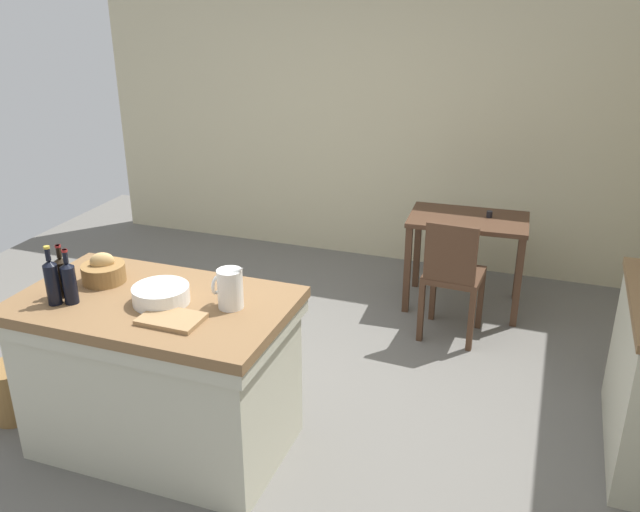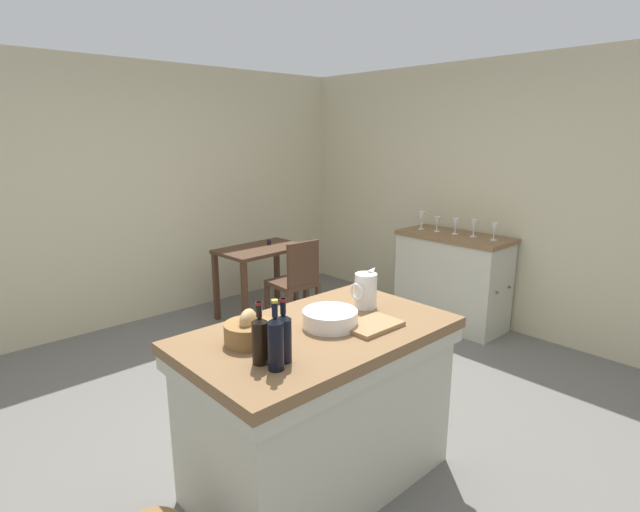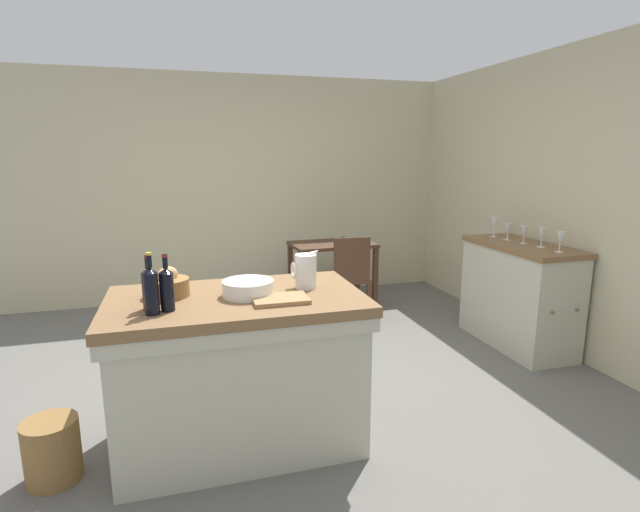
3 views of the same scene
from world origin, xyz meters
name	(u,v)px [view 3 (image 3 of 3)]	position (x,y,z in m)	size (l,w,h in m)	color
ground_plane	(278,391)	(0.00, 0.00, 0.00)	(6.76, 6.76, 0.00)	#66635E
wall_back	(233,189)	(0.00, 2.60, 1.30)	(5.32, 0.12, 2.60)	beige
wall_right	(585,204)	(2.60, 0.00, 1.30)	(0.12, 5.20, 2.60)	beige
island_table	(239,365)	(-0.34, -0.55, 0.49)	(1.44, 0.85, 0.91)	brown
side_cabinet	(518,295)	(2.26, 0.29, 0.47)	(0.52, 1.12, 0.93)	brown
writing_desk	(332,254)	(0.98, 1.78, 0.63)	(0.93, 0.60, 0.80)	#472D1E
wooden_chair	(348,277)	(0.96, 1.20, 0.51)	(0.42, 0.42, 0.92)	#472D1E
pitcher	(306,271)	(0.09, -0.49, 1.02)	(0.17, 0.13, 0.25)	white
wash_bowl	(248,288)	(-0.27, -0.57, 0.96)	(0.29, 0.29, 0.09)	white
bread_basket	(168,286)	(-0.71, -0.45, 0.97)	(0.24, 0.24, 0.17)	olive
cutting_board	(280,299)	(-0.12, -0.73, 0.92)	(0.30, 0.20, 0.02)	#99754C
wine_bottle_dark	(167,288)	(-0.70, -0.72, 1.03)	(0.07, 0.07, 0.29)	black
wine_bottle_amber	(149,287)	(-0.79, -0.67, 1.03)	(0.07, 0.07, 0.29)	black
wine_bottle_green	(151,290)	(-0.78, -0.76, 1.04)	(0.07, 0.07, 0.32)	black
wine_glass_far_left	(560,238)	(2.29, -0.10, 1.05)	(0.07, 0.07, 0.17)	white
wine_glass_left	(542,234)	(2.30, 0.11, 1.05)	(0.07, 0.07, 0.17)	white
wine_glass_middle	(524,231)	(2.27, 0.30, 1.04)	(0.07, 0.07, 0.16)	white
wine_glass_right	(508,229)	(2.25, 0.50, 1.04)	(0.07, 0.07, 0.15)	white
wine_glass_far_right	(495,224)	(2.24, 0.68, 1.06)	(0.07, 0.07, 0.18)	white
wicker_hamper	(52,450)	(-1.34, -0.63, 0.17)	(0.28, 0.28, 0.34)	olive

